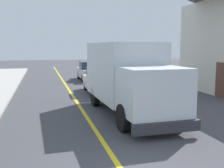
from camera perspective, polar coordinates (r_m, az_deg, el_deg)
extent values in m
cube|color=gold|center=(15.15, -7.08, -3.89)|extent=(0.16, 56.00, 0.01)
cube|color=silver|center=(13.19, 2.14, 2.78)|extent=(2.58, 5.08, 2.60)
cube|color=silver|center=(10.01, 8.49, -1.46)|extent=(2.35, 2.08, 1.70)
cube|color=#1E2D3D|center=(9.16, 10.90, 0.01)|extent=(2.04, 0.15, 0.75)
cube|color=#2D2D33|center=(9.29, 11.19, -8.75)|extent=(2.41, 0.29, 0.36)
cylinder|color=black|center=(10.85, 13.01, -5.98)|extent=(0.34, 1.01, 1.00)
cylinder|color=black|center=(10.01, 2.39, -6.94)|extent=(0.34, 1.01, 1.00)
cylinder|color=black|center=(14.89, 4.43, -2.11)|extent=(0.34, 1.01, 1.00)
cylinder|color=black|center=(14.29, -3.48, -2.51)|extent=(0.34, 1.01, 1.00)
cube|color=silver|center=(18.26, -2.37, 0.20)|extent=(1.90, 4.44, 0.76)
cube|color=#1E2D3D|center=(18.33, -2.47, 2.43)|extent=(1.62, 1.84, 0.64)
cylinder|color=black|center=(17.12, 1.11, -1.42)|extent=(0.23, 0.64, 0.64)
cylinder|color=black|center=(16.81, -4.12, -1.60)|extent=(0.23, 0.64, 0.64)
cylinder|color=black|center=(19.83, -0.87, -0.16)|extent=(0.23, 0.64, 0.64)
cylinder|color=black|center=(19.56, -5.40, -0.31)|extent=(0.23, 0.64, 0.64)
cube|color=#B7B7BC|center=(25.34, -4.65, 2.27)|extent=(1.80, 4.40, 0.76)
cube|color=#1E2D3D|center=(25.43, -4.73, 3.87)|extent=(1.59, 1.80, 0.64)
cylinder|color=black|center=(24.15, -2.23, 1.24)|extent=(0.22, 0.64, 0.64)
cylinder|color=black|center=(23.87, -5.94, 1.13)|extent=(0.22, 0.64, 0.64)
cylinder|color=black|center=(26.89, -3.50, 1.89)|extent=(0.22, 0.64, 0.64)
cylinder|color=black|center=(26.64, -6.84, 1.79)|extent=(0.22, 0.64, 0.64)
cube|color=#B7B7BC|center=(21.28, 5.08, 1.24)|extent=(1.83, 4.41, 0.76)
cube|color=#1E2D3D|center=(21.07, 5.24, 3.09)|extent=(1.60, 1.81, 0.64)
cylinder|color=black|center=(22.40, 1.95, 0.74)|extent=(0.22, 0.64, 0.64)
cylinder|color=black|center=(22.90, 5.74, 0.85)|extent=(0.22, 0.64, 0.64)
cylinder|color=black|center=(19.74, 4.30, -0.22)|extent=(0.22, 0.64, 0.64)
cylinder|color=black|center=(20.31, 8.51, -0.06)|extent=(0.22, 0.64, 0.64)
cube|color=brown|center=(17.84, 21.51, 0.78)|extent=(0.10, 1.00, 2.10)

